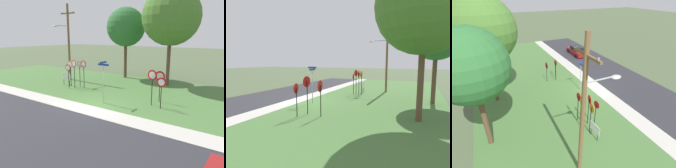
# 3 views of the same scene
# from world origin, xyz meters

# --- Properties ---
(ground_plane) EXTENTS (160.00, 160.00, 0.00)m
(ground_plane) POSITION_xyz_m (0.00, 0.00, 0.00)
(ground_plane) COLOR #4C5B3D
(road_asphalt) EXTENTS (44.00, 6.40, 0.01)m
(road_asphalt) POSITION_xyz_m (0.00, -4.80, 0.01)
(road_asphalt) COLOR #2D2D33
(road_asphalt) RESTS_ON ground_plane
(sidewalk_strip) EXTENTS (44.00, 1.60, 0.06)m
(sidewalk_strip) POSITION_xyz_m (0.00, -0.80, 0.03)
(sidewalk_strip) COLOR #BCB7AD
(sidewalk_strip) RESTS_ON ground_plane
(grass_median) EXTENTS (44.00, 12.00, 0.04)m
(grass_median) POSITION_xyz_m (0.00, 6.00, 0.02)
(grass_median) COLOR #477038
(grass_median) RESTS_ON ground_plane
(stop_sign_near_left) EXTENTS (0.67, 0.15, 2.73)m
(stop_sign_near_left) POSITION_xyz_m (-4.98, 3.33, 2.01)
(stop_sign_near_left) COLOR black
(stop_sign_near_left) RESTS_ON grass_median
(stop_sign_near_right) EXTENTS (0.61, 0.11, 2.58)m
(stop_sign_near_right) POSITION_xyz_m (-4.86, 3.95, 1.88)
(stop_sign_near_right) COLOR black
(stop_sign_near_right) RESTS_ON grass_median
(stop_sign_far_left) EXTENTS (0.62, 0.11, 2.32)m
(stop_sign_far_left) POSITION_xyz_m (-5.36, 2.91, 1.70)
(stop_sign_far_left) COLOR black
(stop_sign_far_left) RESTS_ON grass_median
(stop_sign_far_center) EXTENTS (0.70, 0.12, 2.58)m
(stop_sign_far_center) POSITION_xyz_m (-5.83, 3.67, 1.91)
(stop_sign_far_center) COLOR black
(stop_sign_far_center) RESTS_ON grass_median
(stop_sign_far_right) EXTENTS (0.68, 0.10, 2.68)m
(stop_sign_far_right) POSITION_xyz_m (-4.24, 3.87, 1.98)
(stop_sign_far_right) COLOR black
(stop_sign_far_right) RESTS_ON grass_median
(yield_sign_near_left) EXTENTS (0.78, 0.11, 2.43)m
(yield_sign_near_left) POSITION_xyz_m (3.64, 3.73, 1.85)
(yield_sign_near_left) COLOR black
(yield_sign_near_left) RESTS_ON grass_median
(yield_sign_near_right) EXTENTS (0.76, 0.13, 2.65)m
(yield_sign_near_right) POSITION_xyz_m (3.51, 2.62, 2.03)
(yield_sign_near_right) COLOR black
(yield_sign_near_right) RESTS_ON grass_median
(yield_sign_far_left) EXTENTS (0.67, 0.12, 2.23)m
(yield_sign_far_left) POSITION_xyz_m (4.34, 2.33, 1.69)
(yield_sign_far_left) COLOR black
(yield_sign_far_left) RESTS_ON grass_median
(street_name_post) EXTENTS (0.96, 0.82, 3.18)m
(street_name_post) POSITION_xyz_m (0.29, 1.08, 1.92)
(street_name_post) COLOR #9EA0A8
(street_name_post) RESTS_ON grass_median
(utility_pole) EXTENTS (2.10, 2.21, 8.40)m
(utility_pole) POSITION_xyz_m (-8.32, 5.85, 4.58)
(utility_pole) COLOR brown
(utility_pole) RESTS_ON grass_median
(notice_board) EXTENTS (1.10, 0.09, 1.25)m
(notice_board) POSITION_xyz_m (-6.49, 3.70, 0.87)
(notice_board) COLOR black
(notice_board) RESTS_ON grass_median
(oak_tree_left) EXTENTS (4.53, 4.53, 8.25)m
(oak_tree_left) POSITION_xyz_m (-3.75, 10.79, 6.00)
(oak_tree_left) COLOR brown
(oak_tree_left) RESTS_ON grass_median
(oak_tree_right) EXTENTS (5.69, 5.69, 9.69)m
(oak_tree_right) POSITION_xyz_m (2.01, 9.72, 6.87)
(oak_tree_right) COLOR brown
(oak_tree_right) RESTS_ON grass_median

